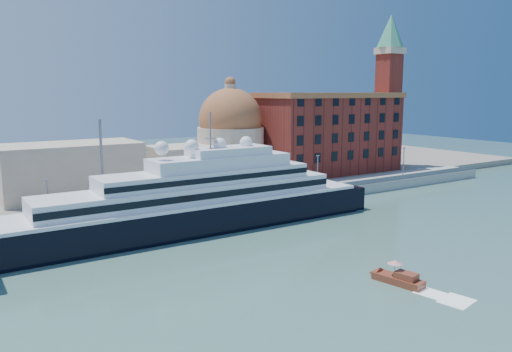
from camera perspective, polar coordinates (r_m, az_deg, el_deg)
ground at (r=78.58m, az=4.70°, el=-9.30°), size 400.00×400.00×0.00m
quay at (r=106.10m, az=-6.62°, el=-3.64°), size 180.00×10.00×2.50m
land at (r=143.34m, az=-13.96°, el=-0.51°), size 260.00×72.00×2.00m
quay_fence at (r=101.77m, az=-5.50°, el=-3.12°), size 180.00×0.10×1.20m
superyacht at (r=91.26m, az=-9.62°, el=-3.85°), size 85.20×11.81×25.46m
water_taxi at (r=70.70m, az=16.07°, el=-11.17°), size 3.59×7.19×3.26m
warehouse at (r=148.09m, az=8.40°, el=4.98°), size 43.00×19.00×23.25m
campanile at (r=164.55m, az=14.92°, el=10.43°), size 8.40×8.40×47.00m
church at (r=128.32m, az=-8.88°, el=2.98°), size 66.00×18.00×25.50m
lamp_posts at (r=97.97m, az=-12.90°, el=0.21°), size 120.80×2.40×18.00m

